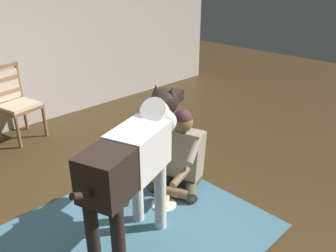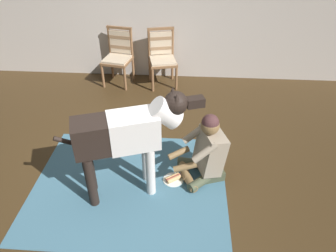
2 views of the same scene
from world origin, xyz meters
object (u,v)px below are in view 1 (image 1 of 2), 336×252
(large_dog, at_px, (135,157))
(hot_dog_on_plate, at_px, (164,203))
(dining_chair_right_of_pair, at_px, (13,99))
(person_sitting_on_floor, at_px, (181,156))

(large_dog, relative_size, hot_dog_on_plate, 6.04)
(dining_chair_right_of_pair, bearing_deg, hot_dog_on_plate, -82.23)
(large_dog, xyz_separation_m, hot_dog_on_plate, (0.46, 0.16, -0.75))
(dining_chair_right_of_pair, xyz_separation_m, large_dog, (-0.12, -2.66, 0.24))
(person_sitting_on_floor, xyz_separation_m, large_dog, (-0.83, -0.28, 0.43))
(person_sitting_on_floor, height_order, hot_dog_on_plate, person_sitting_on_floor)
(person_sitting_on_floor, bearing_deg, hot_dog_on_plate, -161.10)
(dining_chair_right_of_pair, xyz_separation_m, person_sitting_on_floor, (0.71, -2.37, -0.19))
(person_sitting_on_floor, height_order, large_dog, large_dog)
(dining_chair_right_of_pair, relative_size, hot_dog_on_plate, 4.05)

